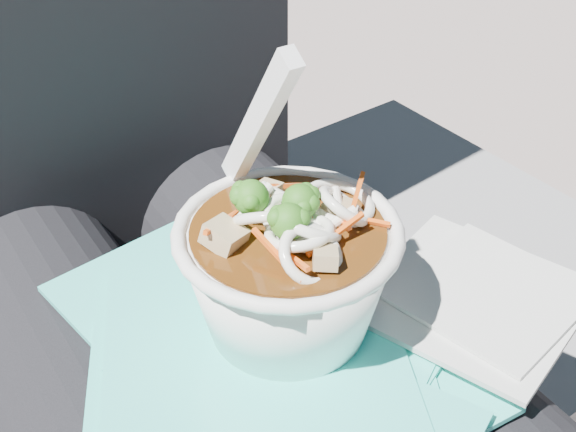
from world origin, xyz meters
TOP-DOWN VIEW (x-y plane):
  - lap at (0.00, 0.00)m, footprint 0.33×0.48m
  - person_body at (0.00, 0.09)m, footprint 0.34×0.94m
  - plastic_bag at (-0.00, -0.03)m, footprint 0.30×0.35m
  - napkins at (0.14, -0.06)m, footprint 0.17×0.17m
  - udon_bowl at (0.02, -0.01)m, footprint 0.17×0.17m

SIDE VIEW (x-z plane):
  - lap at x=0.00m, z-range 0.46..0.61m
  - person_body at x=0.00m, z-range 0.06..1.06m
  - plastic_bag at x=0.00m, z-range 0.62..0.63m
  - napkins at x=0.14m, z-range 0.63..0.64m
  - udon_bowl at x=0.02m, z-range 0.59..0.77m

